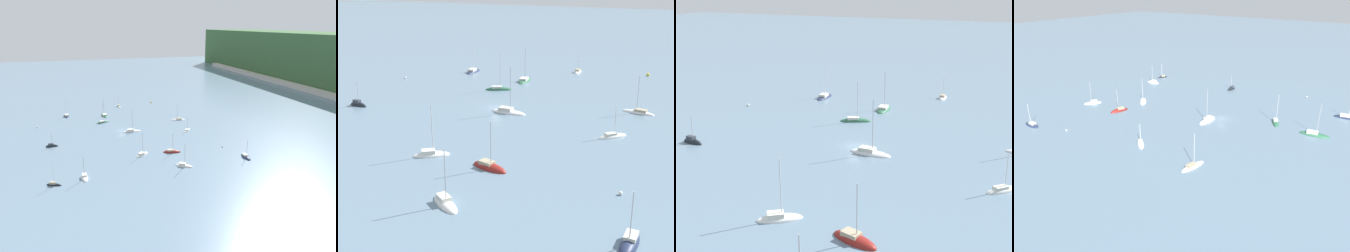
# 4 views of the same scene
# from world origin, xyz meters

# --- Properties ---
(ground_plane) EXTENTS (600.00, 600.00, 0.00)m
(ground_plane) POSITION_xyz_m (0.00, 0.00, 0.00)
(ground_plane) COLOR slate
(sailboat_0) EXTENTS (3.15, 7.29, 8.67)m
(sailboat_0) POSITION_xyz_m (-8.57, 29.10, 0.10)
(sailboat_0) COLOR white
(sailboat_0) RESTS_ON ground_plane
(sailboat_1) EXTENTS (7.96, 3.18, 8.19)m
(sailboat_1) POSITION_xyz_m (-31.44, -22.66, 0.12)
(sailboat_1) COLOR #232D4C
(sailboat_1) RESTS_ON ground_plane
(sailboat_2) EXTENTS (1.92, 4.82, 6.36)m
(sailboat_2) POSITION_xyz_m (11.36, -28.62, 0.12)
(sailboat_2) COLOR black
(sailboat_2) RESTS_ON ground_plane
(sailboat_3) EXTENTS (5.31, 5.18, 6.47)m
(sailboat_3) POSITION_xyz_m (8.68, 27.37, 0.07)
(sailboat_3) COLOR white
(sailboat_3) RESTS_ON ground_plane
(sailboat_4) EXTENTS (5.28, 6.08, 9.17)m
(sailboat_4) POSITION_xyz_m (29.73, 2.43, 0.11)
(sailboat_4) COLOR white
(sailboat_4) RESTS_ON ground_plane
(sailboat_5) EXTENTS (5.08, 6.03, 8.47)m
(sailboat_5) POSITION_xyz_m (43.19, 13.33, 0.12)
(sailboat_5) COLOR white
(sailboat_5) RESTS_ON ground_plane
(sailboat_6) EXTENTS (3.71, 6.63, 8.39)m
(sailboat_6) POSITION_xyz_m (30.46, 13.33, 0.08)
(sailboat_6) COLOR maroon
(sailboat_6) RESTS_ON ground_plane
(sailboat_7) EXTENTS (5.78, 2.15, 8.04)m
(sailboat_7) POSITION_xyz_m (42.46, -18.40, 0.11)
(sailboat_7) COLOR white
(sailboat_7) RESTS_ON ground_plane
(sailboat_8) EXTENTS (4.98, 1.85, 6.22)m
(sailboat_8) POSITION_xyz_m (-43.90, 5.77, 0.09)
(sailboat_8) COLOR white
(sailboat_8) RESTS_ON ground_plane
(sailboat_9) EXTENTS (6.04, 2.08, 7.41)m
(sailboat_9) POSITION_xyz_m (42.82, 36.58, 0.09)
(sailboat_9) COLOR #232D4C
(sailboat_9) RESTS_ON ground_plane
(sailboat_10) EXTENTS (3.03, 4.74, 6.70)m
(sailboat_10) POSITION_xyz_m (44.47, -27.22, 0.14)
(sailboat_10) COLOR black
(sailboat_10) RESTS_ON ground_plane
(sailboat_11) EXTENTS (2.87, 7.82, 10.63)m
(sailboat_11) POSITION_xyz_m (2.59, 4.02, 0.13)
(sailboat_11) COLOR silver
(sailboat_11) RESTS_ON ground_plane
(sailboat_12) EXTENTS (8.32, 3.63, 9.86)m
(sailboat_12) POSITION_xyz_m (-26.60, -4.21, 0.10)
(sailboat_12) COLOR #2D6647
(sailboat_12) RESTS_ON ground_plane
(sailboat_13) EXTENTS (4.46, 6.98, 9.65)m
(sailboat_13) POSITION_xyz_m (-14.79, -6.41, 0.10)
(sailboat_13) COLOR #2D6647
(sailboat_13) RESTS_ON ground_plane
(mooring_buoy_0) EXTENTS (0.85, 0.85, 0.85)m
(mooring_buoy_0) POSITION_xyz_m (-47.14, 25.46, 0.42)
(mooring_buoy_0) COLOR yellow
(mooring_buoy_0) RESTS_ON ground_plane
(mooring_buoy_1) EXTENTS (0.57, 0.57, 0.57)m
(mooring_buoy_1) POSITION_xyz_m (-15.68, -35.56, 0.28)
(mooring_buoy_1) COLOR white
(mooring_buoy_1) RESTS_ON ground_plane
(mooring_buoy_2) EXTENTS (0.54, 0.54, 0.54)m
(mooring_buoy_2) POSITION_xyz_m (31.19, 33.27, 0.27)
(mooring_buoy_2) COLOR white
(mooring_buoy_2) RESTS_ON ground_plane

